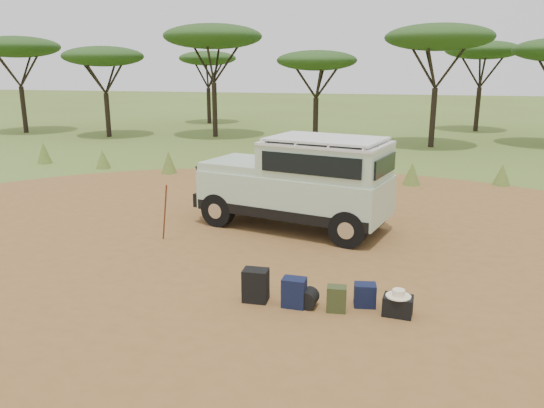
% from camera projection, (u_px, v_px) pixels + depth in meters
% --- Properties ---
extents(ground, '(140.00, 140.00, 0.00)m').
position_uv_depth(ground, '(266.00, 262.00, 11.10)').
color(ground, '#566524').
rests_on(ground, ground).
extents(dirt_clearing, '(23.00, 23.00, 0.01)m').
position_uv_depth(dirt_clearing, '(266.00, 262.00, 11.10)').
color(dirt_clearing, brown).
rests_on(dirt_clearing, ground).
extents(grass_fringe, '(36.60, 1.60, 0.90)m').
position_uv_depth(grass_fringe, '(330.00, 168.00, 19.12)').
color(grass_fringe, '#566524').
rests_on(grass_fringe, ground).
extents(acacia_treeline, '(46.70, 13.20, 6.26)m').
position_uv_depth(acacia_treeline, '(373.00, 49.00, 28.29)').
color(acacia_treeline, black).
rests_on(acacia_treeline, ground).
extents(safari_vehicle, '(5.09, 2.99, 2.34)m').
position_uv_depth(safari_vehicle, '(300.00, 185.00, 13.15)').
color(safari_vehicle, '#B1CAAD').
rests_on(safari_vehicle, ground).
extents(walking_staff, '(0.36, 0.37, 1.41)m').
position_uv_depth(walking_staff, '(165.00, 213.00, 12.22)').
color(walking_staff, maroon).
rests_on(walking_staff, ground).
extents(backpack_black, '(0.44, 0.33, 0.59)m').
position_uv_depth(backpack_black, '(256.00, 285.00, 9.19)').
color(backpack_black, black).
rests_on(backpack_black, ground).
extents(backpack_navy, '(0.40, 0.29, 0.52)m').
position_uv_depth(backpack_navy, '(294.00, 293.00, 8.98)').
color(backpack_navy, '#121A38').
rests_on(backpack_navy, ground).
extents(backpack_olive, '(0.34, 0.26, 0.45)m').
position_uv_depth(backpack_olive, '(337.00, 299.00, 8.82)').
color(backpack_olive, '#343A1B').
rests_on(backpack_olive, ground).
extents(duffel_navy, '(0.40, 0.32, 0.41)m').
position_uv_depth(duffel_navy, '(365.00, 295.00, 9.01)').
color(duffel_navy, '#121A38').
rests_on(duffel_navy, ground).
extents(hard_case, '(0.50, 0.38, 0.34)m').
position_uv_depth(hard_case, '(398.00, 306.00, 8.69)').
color(hard_case, black).
rests_on(hard_case, ground).
extents(stuff_sack, '(0.35, 0.35, 0.32)m').
position_uv_depth(stuff_sack, '(308.00, 298.00, 8.99)').
color(stuff_sack, black).
rests_on(stuff_sack, ground).
extents(safari_hat, '(0.41, 0.41, 0.12)m').
position_uv_depth(safari_hat, '(398.00, 294.00, 8.64)').
color(safari_hat, beige).
rests_on(safari_hat, hard_case).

